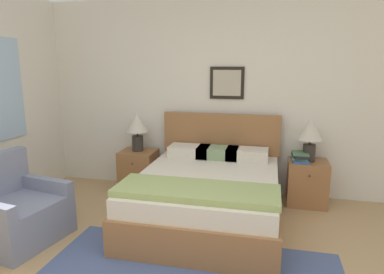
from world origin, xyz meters
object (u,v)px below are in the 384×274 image
(table_lamp_by_door, at_px, (310,133))
(armchair, at_px, (15,213))
(table_lamp_near_window, at_px, (137,126))
(nightstand_near_window, at_px, (139,170))
(bed, at_px, (208,194))
(nightstand_by_door, at_px, (307,183))

(table_lamp_by_door, bearing_deg, armchair, -150.99)
(armchair, relative_size, table_lamp_near_window, 1.74)
(armchair, bearing_deg, nightstand_near_window, 167.20)
(bed, bearing_deg, table_lamp_by_door, 33.31)
(nightstand_by_door, distance_m, table_lamp_near_window, 2.34)
(nightstand_near_window, bearing_deg, bed, -32.95)
(bed, bearing_deg, armchair, -153.87)
(table_lamp_by_door, bearing_deg, bed, -146.69)
(table_lamp_near_window, bearing_deg, armchair, -112.37)
(bed, height_order, table_lamp_by_door, bed)
(nightstand_near_window, height_order, nightstand_by_door, same)
(armchair, bearing_deg, table_lamp_by_door, 128.83)
(bed, height_order, table_lamp_near_window, bed)
(nightstand_by_door, bearing_deg, armchair, -151.13)
(bed, distance_m, table_lamp_near_window, 1.48)
(bed, bearing_deg, table_lamp_near_window, 146.82)
(bed, bearing_deg, nightstand_by_door, 32.95)
(nightstand_by_door, bearing_deg, nightstand_near_window, 180.00)
(armchair, distance_m, table_lamp_by_door, 3.40)
(bed, xyz_separation_m, table_lamp_near_window, (-1.13, 0.74, 0.60))
(bed, distance_m, nightstand_by_door, 1.34)
(bed, relative_size, nightstand_by_door, 3.42)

